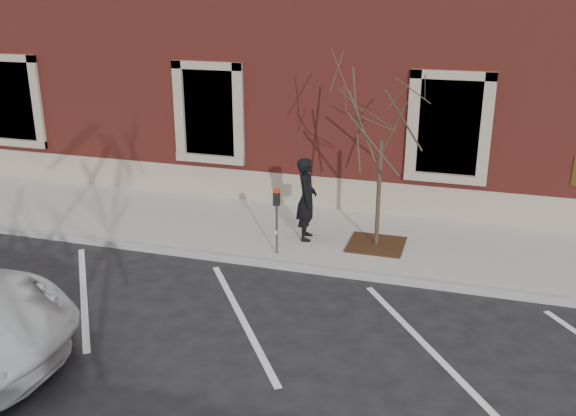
% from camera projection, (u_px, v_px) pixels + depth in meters
% --- Properties ---
extents(ground, '(120.00, 120.00, 0.00)m').
position_uv_depth(ground, '(280.00, 267.00, 13.25)').
color(ground, '#28282B').
rests_on(ground, ground).
extents(sidewalk_near, '(40.00, 3.50, 0.15)m').
position_uv_depth(sidewalk_near, '(303.00, 234.00, 14.80)').
color(sidewalk_near, beige).
rests_on(sidewalk_near, ground).
extents(curb_near, '(40.00, 0.12, 0.15)m').
position_uv_depth(curb_near, '(279.00, 265.00, 13.18)').
color(curb_near, '#9E9E99').
rests_on(curb_near, ground).
extents(parking_stripes, '(28.00, 4.40, 0.01)m').
position_uv_depth(parking_stripes, '(242.00, 317.00, 11.26)').
color(parking_stripes, silver).
rests_on(parking_stripes, ground).
extents(building_civic, '(40.00, 8.62, 8.00)m').
position_uv_depth(building_civic, '(359.00, 38.00, 18.90)').
color(building_civic, maroon).
rests_on(building_civic, ground).
extents(man, '(0.57, 0.75, 1.85)m').
position_uv_depth(man, '(307.00, 199.00, 14.05)').
color(man, black).
rests_on(man, sidewalk_near).
extents(parking_meter, '(0.13, 0.10, 1.42)m').
position_uv_depth(parking_meter, '(277.00, 209.00, 13.24)').
color(parking_meter, '#595B60').
rests_on(parking_meter, sidewalk_near).
extents(tree_grate, '(1.20, 1.20, 0.03)m').
position_uv_depth(tree_grate, '(376.00, 244.00, 13.98)').
color(tree_grate, '#472F16').
rests_on(tree_grate, sidewalk_near).
extents(sapling, '(2.55, 2.55, 4.25)m').
position_uv_depth(sapling, '(383.00, 110.00, 12.99)').
color(sapling, '#443629').
rests_on(sapling, sidewalk_near).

